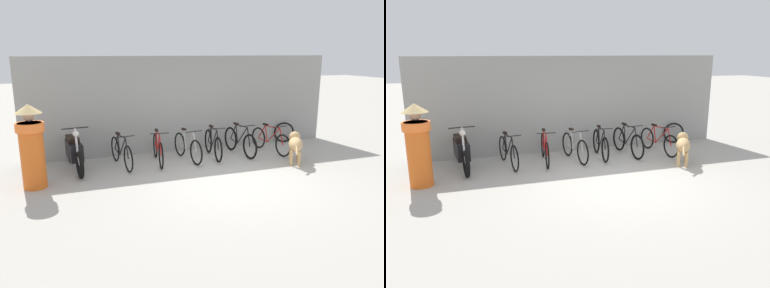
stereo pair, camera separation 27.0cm
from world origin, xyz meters
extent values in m
plane|color=#ADA89E|center=(0.00, 0.00, 0.00)|extent=(60.00, 60.00, 0.00)
cube|color=gray|center=(0.00, 2.97, 1.32)|extent=(8.86, 0.20, 2.64)
torus|color=black|center=(-2.02, 1.40, 0.32)|extent=(0.12, 0.64, 0.64)
torus|color=black|center=(-2.16, 2.46, 0.32)|extent=(0.12, 0.64, 0.64)
cylinder|color=black|center=(-2.07, 1.81, 0.53)|extent=(0.10, 0.53, 0.53)
cylinder|color=black|center=(-2.11, 2.11, 0.51)|extent=(0.05, 0.14, 0.49)
cylinder|color=black|center=(-2.08, 1.86, 0.77)|extent=(0.11, 0.61, 0.06)
cylinder|color=black|center=(-2.13, 2.26, 0.30)|extent=(0.08, 0.40, 0.08)
cylinder|color=black|center=(-2.14, 2.31, 0.54)|extent=(0.07, 0.32, 0.45)
cylinder|color=black|center=(-2.03, 1.48, 0.55)|extent=(0.05, 0.19, 0.47)
cube|color=black|center=(-2.12, 2.17, 0.78)|extent=(0.09, 0.19, 0.05)
cylinder|color=black|center=(-2.04, 1.56, 0.82)|extent=(0.46, 0.08, 0.02)
torus|color=black|center=(-1.24, 1.38, 0.33)|extent=(0.12, 0.65, 0.66)
torus|color=black|center=(-1.10, 2.42, 0.33)|extent=(0.12, 0.65, 0.66)
cylinder|color=red|center=(-1.18, 1.78, 0.54)|extent=(0.09, 0.52, 0.54)
cylinder|color=red|center=(-1.15, 2.08, 0.52)|extent=(0.04, 0.13, 0.50)
cylinder|color=red|center=(-1.18, 1.84, 0.79)|extent=(0.10, 0.60, 0.06)
cylinder|color=red|center=(-1.13, 2.23, 0.30)|extent=(0.08, 0.40, 0.08)
cylinder|color=red|center=(-1.12, 2.28, 0.55)|extent=(0.07, 0.31, 0.46)
cylinder|color=red|center=(-1.23, 1.46, 0.57)|extent=(0.05, 0.19, 0.48)
cube|color=black|center=(-1.14, 2.14, 0.80)|extent=(0.09, 0.19, 0.05)
cylinder|color=black|center=(-1.22, 1.54, 0.84)|extent=(0.46, 0.08, 0.02)
torus|color=black|center=(-0.33, 1.40, 0.32)|extent=(0.12, 0.64, 0.64)
torus|color=black|center=(-0.44, 2.35, 0.32)|extent=(0.12, 0.64, 0.64)
cylinder|color=beige|center=(-0.37, 1.76, 0.53)|extent=(0.08, 0.48, 0.53)
cylinder|color=beige|center=(-0.41, 2.04, 0.51)|extent=(0.04, 0.13, 0.49)
cylinder|color=beige|center=(-0.38, 1.81, 0.77)|extent=(0.09, 0.55, 0.06)
cylinder|color=beige|center=(-0.42, 2.17, 0.30)|extent=(0.07, 0.36, 0.08)
cylinder|color=beige|center=(-0.43, 2.22, 0.54)|extent=(0.06, 0.29, 0.45)
cylinder|color=beige|center=(-0.34, 1.47, 0.55)|extent=(0.05, 0.17, 0.47)
cube|color=black|center=(-0.41, 2.09, 0.78)|extent=(0.09, 0.19, 0.05)
cylinder|color=black|center=(-0.35, 1.54, 0.82)|extent=(0.46, 0.08, 0.02)
torus|color=black|center=(0.29, 1.44, 0.33)|extent=(0.13, 0.66, 0.66)
torus|color=black|center=(0.41, 2.40, 0.33)|extent=(0.13, 0.66, 0.66)
cylinder|color=black|center=(0.34, 1.81, 0.54)|extent=(0.09, 0.48, 0.54)
cylinder|color=black|center=(0.37, 2.09, 0.52)|extent=(0.04, 0.13, 0.50)
cylinder|color=black|center=(0.34, 1.86, 0.79)|extent=(0.10, 0.55, 0.06)
cylinder|color=black|center=(0.39, 2.22, 0.30)|extent=(0.07, 0.36, 0.08)
cylinder|color=black|center=(0.39, 2.27, 0.55)|extent=(0.06, 0.29, 0.46)
cylinder|color=black|center=(0.30, 1.51, 0.57)|extent=(0.05, 0.17, 0.48)
cube|color=black|center=(0.38, 2.13, 0.80)|extent=(0.09, 0.19, 0.05)
cylinder|color=black|center=(0.31, 1.59, 0.84)|extent=(0.46, 0.08, 0.02)
torus|color=black|center=(1.18, 1.41, 0.33)|extent=(0.09, 0.67, 0.67)
torus|color=black|center=(1.12, 2.43, 0.33)|extent=(0.09, 0.67, 0.67)
cylinder|color=black|center=(1.15, 1.81, 0.55)|extent=(0.06, 0.51, 0.55)
cylinder|color=black|center=(1.14, 2.10, 0.54)|extent=(0.04, 0.13, 0.51)
cylinder|color=black|center=(1.15, 1.86, 0.80)|extent=(0.06, 0.59, 0.06)
cylinder|color=black|center=(1.13, 2.24, 0.31)|extent=(0.05, 0.39, 0.08)
cylinder|color=black|center=(1.12, 2.29, 0.56)|extent=(0.05, 0.31, 0.47)
cylinder|color=black|center=(1.17, 1.49, 0.58)|extent=(0.04, 0.18, 0.49)
cube|color=black|center=(1.13, 2.15, 0.82)|extent=(0.08, 0.18, 0.05)
cylinder|color=black|center=(1.17, 1.56, 0.86)|extent=(0.46, 0.05, 0.02)
torus|color=black|center=(2.12, 1.31, 0.31)|extent=(0.12, 0.61, 0.61)
torus|color=black|center=(1.99, 2.37, 0.31)|extent=(0.12, 0.61, 0.61)
cylinder|color=red|center=(2.07, 1.72, 0.51)|extent=(0.09, 0.53, 0.51)
cylinder|color=red|center=(2.03, 2.03, 0.49)|extent=(0.04, 0.14, 0.47)
cylinder|color=red|center=(2.06, 1.78, 0.73)|extent=(0.10, 0.62, 0.06)
cylinder|color=red|center=(2.01, 2.17, 0.28)|extent=(0.08, 0.40, 0.07)
cylinder|color=red|center=(2.01, 2.23, 0.51)|extent=(0.07, 0.32, 0.43)
cylinder|color=red|center=(2.11, 1.39, 0.53)|extent=(0.05, 0.19, 0.45)
cube|color=black|center=(2.03, 2.08, 0.75)|extent=(0.09, 0.19, 0.05)
cylinder|color=black|center=(2.10, 1.47, 0.79)|extent=(0.46, 0.08, 0.02)
torus|color=black|center=(-3.11, 1.33, 0.31)|extent=(0.16, 0.62, 0.61)
torus|color=black|center=(-3.25, 2.67, 0.31)|extent=(0.16, 0.62, 0.61)
cube|color=black|center=(-3.18, 2.00, 0.49)|extent=(0.38, 0.94, 0.40)
cube|color=black|center=(-3.20, 2.16, 0.74)|extent=(0.30, 0.61, 0.10)
cylinder|color=silver|center=(-3.13, 1.58, 0.79)|extent=(0.07, 0.16, 0.61)
cylinder|color=silver|center=(-3.12, 1.43, 0.40)|extent=(0.06, 0.23, 0.21)
cylinder|color=black|center=(-3.14, 1.63, 1.09)|extent=(0.58, 0.09, 0.03)
sphere|color=silver|center=(-3.14, 1.60, 0.97)|extent=(0.15, 0.15, 0.14)
ellipsoid|color=tan|center=(2.04, 0.65, 0.50)|extent=(0.64, 0.76, 0.34)
cylinder|color=tan|center=(2.07, 0.87, 0.19)|extent=(0.10, 0.10, 0.37)
cylinder|color=tan|center=(2.23, 0.78, 0.19)|extent=(0.10, 0.10, 0.37)
cylinder|color=tan|center=(1.85, 0.52, 0.19)|extent=(0.10, 0.10, 0.37)
cylinder|color=tan|center=(2.01, 0.42, 0.19)|extent=(0.10, 0.10, 0.37)
sphere|color=tan|center=(2.26, 1.00, 0.59)|extent=(0.40, 0.40, 0.29)
ellipsoid|color=tan|center=(2.32, 1.11, 0.57)|extent=(0.18, 0.20, 0.11)
cylinder|color=tan|center=(1.80, 0.25, 0.47)|extent=(0.20, 0.28, 0.18)
cylinder|color=orange|center=(-4.03, 1.05, 0.69)|extent=(0.66, 0.66, 1.37)
cylinder|color=orange|center=(-4.03, 1.05, 1.28)|extent=(0.78, 0.78, 0.18)
sphere|color=tan|center=(-4.03, 1.05, 1.50)|extent=(0.30, 0.30, 0.22)
cone|color=tan|center=(-4.03, 1.05, 1.65)|extent=(0.74, 0.74, 0.18)
torus|color=black|center=(3.09, 2.72, 0.31)|extent=(0.61, 0.24, 0.63)
camera|label=1|loc=(-3.50, -6.96, 2.75)|focal=35.00mm
camera|label=2|loc=(-3.25, -7.05, 2.75)|focal=35.00mm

